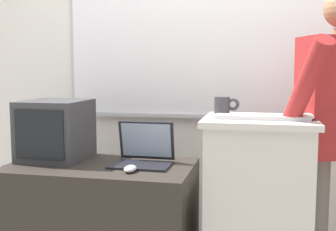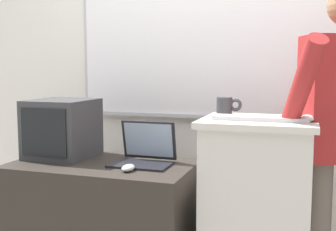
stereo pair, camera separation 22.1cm
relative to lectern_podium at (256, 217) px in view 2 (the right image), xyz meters
name	(u,v)px [view 2 (the right image)]	position (x,y,z in m)	size (l,w,h in m)	color
back_wall	(231,54)	(-0.26, 0.72, 0.84)	(6.40, 0.17, 2.67)	silver
lectern_podium	(256,217)	(0.00, 0.00, 0.00)	(0.55, 0.49, 1.00)	#BCB7AD
side_desk	(104,227)	(-0.84, -0.03, -0.14)	(1.00, 0.57, 0.73)	#28231E
laptop	(145,151)	(-0.61, 0.04, 0.30)	(0.32, 0.26, 0.23)	black
wireless_keyboard	(260,118)	(0.01, -0.06, 0.51)	(0.45, 0.11, 0.02)	silver
computer_mouse_by_laptop	(128,168)	(-0.63, -0.16, 0.24)	(0.06, 0.10, 0.03)	#BCBCC1
computer_mouse_by_keyboard	(308,118)	(0.23, -0.05, 0.52)	(0.06, 0.10, 0.03)	silver
crt_monitor	(62,128)	(-1.14, 0.05, 0.40)	(0.34, 0.38, 0.34)	#333335
coffee_mug	(226,105)	(-0.20, 0.18, 0.55)	(0.14, 0.08, 0.09)	#333338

